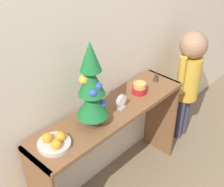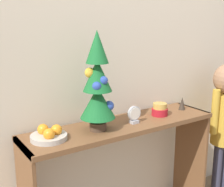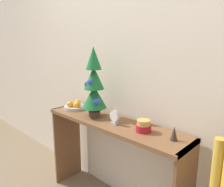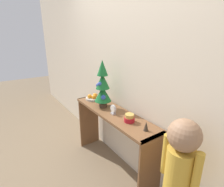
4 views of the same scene
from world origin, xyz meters
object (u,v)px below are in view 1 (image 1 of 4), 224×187
fruit_bowl (54,142)px  figurine (156,76)px  mini_tree (92,88)px  child_figure (190,72)px  singing_bowl (139,88)px  desk_clock (121,102)px

fruit_bowl → figurine: size_ratio=2.18×
mini_tree → child_figure: (1.15, -0.03, -0.34)m
mini_tree → figurine: bearing=2.4°
singing_bowl → fruit_bowl: bearing=179.7°
figurine → child_figure: size_ratio=0.08×
fruit_bowl → desk_clock: (0.55, -0.04, 0.03)m
singing_bowl → child_figure: 0.66m
child_figure → fruit_bowl: bearing=177.9°
mini_tree → fruit_bowl: mini_tree is taller
desk_clock → child_figure: size_ratio=0.10×
mini_tree → singing_bowl: size_ratio=5.40×
fruit_bowl → child_figure: bearing=-2.1°
fruit_bowl → desk_clock: desk_clock is taller
mini_tree → fruit_bowl: size_ratio=2.91×
singing_bowl → child_figure: size_ratio=0.10×
mini_tree → desk_clock: 0.34m
singing_bowl → desk_clock: size_ratio=0.97×
singing_bowl → figurine: bearing=3.6°
figurine → desk_clock: bearing=-174.0°
fruit_bowl → singing_bowl: singing_bowl is taller
mini_tree → desk_clock: (0.25, -0.02, -0.22)m
fruit_bowl → singing_bowl: (0.80, -0.00, 0.01)m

